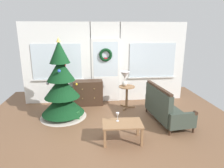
{
  "coord_description": "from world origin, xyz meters",
  "views": [
    {
      "loc": [
        -0.44,
        -4.22,
        2.33
      ],
      "look_at": [
        0.05,
        0.55,
        1.0
      ],
      "focal_mm": 31.77,
      "sensor_mm": 36.0,
      "label": 1
    }
  ],
  "objects_px": {
    "christmas_tree": "(62,90)",
    "wine_glass": "(118,115)",
    "dresser_cabinet": "(88,93)",
    "gift_box": "(75,115)",
    "side_table": "(127,93)",
    "coffee_table": "(122,126)",
    "settee_sofa": "(164,108)",
    "table_lamp": "(125,77)"
  },
  "relations": [
    {
      "from": "side_table",
      "to": "coffee_table",
      "type": "xyz_separation_m",
      "value": [
        -0.42,
        -1.83,
        -0.13
      ]
    },
    {
      "from": "christmas_tree",
      "to": "table_lamp",
      "type": "xyz_separation_m",
      "value": [
        1.78,
        0.48,
        0.21
      ]
    },
    {
      "from": "dresser_cabinet",
      "to": "table_lamp",
      "type": "relative_size",
      "value": 2.07
    },
    {
      "from": "coffee_table",
      "to": "wine_glass",
      "type": "distance_m",
      "value": 0.24
    },
    {
      "from": "settee_sofa",
      "to": "gift_box",
      "type": "distance_m",
      "value": 2.35
    },
    {
      "from": "dresser_cabinet",
      "to": "gift_box",
      "type": "distance_m",
      "value": 1.12
    },
    {
      "from": "side_table",
      "to": "table_lamp",
      "type": "distance_m",
      "value": 0.49
    },
    {
      "from": "coffee_table",
      "to": "gift_box",
      "type": "xyz_separation_m",
      "value": [
        -1.08,
        1.21,
        -0.25
      ]
    },
    {
      "from": "settee_sofa",
      "to": "coffee_table",
      "type": "height_order",
      "value": "settee_sofa"
    },
    {
      "from": "dresser_cabinet",
      "to": "wine_glass",
      "type": "distance_m",
      "value": 2.25
    },
    {
      "from": "dresser_cabinet",
      "to": "side_table",
      "type": "relative_size",
      "value": 1.33
    },
    {
      "from": "christmas_tree",
      "to": "settee_sofa",
      "type": "bearing_deg",
      "value": -12.22
    },
    {
      "from": "settee_sofa",
      "to": "wine_glass",
      "type": "bearing_deg",
      "value": -151.09
    },
    {
      "from": "wine_glass",
      "to": "christmas_tree",
      "type": "bearing_deg",
      "value": 135.82
    },
    {
      "from": "settee_sofa",
      "to": "gift_box",
      "type": "relative_size",
      "value": 7.12
    },
    {
      "from": "christmas_tree",
      "to": "coffee_table",
      "type": "xyz_separation_m",
      "value": [
        1.42,
        -1.39,
        -0.4
      ]
    },
    {
      "from": "christmas_tree",
      "to": "gift_box",
      "type": "height_order",
      "value": "christmas_tree"
    },
    {
      "from": "side_table",
      "to": "table_lamp",
      "type": "relative_size",
      "value": 1.56
    },
    {
      "from": "table_lamp",
      "to": "coffee_table",
      "type": "bearing_deg",
      "value": -100.75
    },
    {
      "from": "dresser_cabinet",
      "to": "wine_glass",
      "type": "bearing_deg",
      "value": -73.04
    },
    {
      "from": "side_table",
      "to": "wine_glass",
      "type": "height_order",
      "value": "side_table"
    },
    {
      "from": "christmas_tree",
      "to": "table_lamp",
      "type": "distance_m",
      "value": 1.85
    },
    {
      "from": "christmas_tree",
      "to": "settee_sofa",
      "type": "xyz_separation_m",
      "value": [
        2.64,
        -0.57,
        -0.38
      ]
    },
    {
      "from": "dresser_cabinet",
      "to": "wine_glass",
      "type": "xyz_separation_m",
      "value": [
        0.65,
        -2.15,
        0.17
      ]
    },
    {
      "from": "dresser_cabinet",
      "to": "table_lamp",
      "type": "distance_m",
      "value": 1.3
    },
    {
      "from": "side_table",
      "to": "coffee_table",
      "type": "height_order",
      "value": "side_table"
    },
    {
      "from": "coffee_table",
      "to": "gift_box",
      "type": "distance_m",
      "value": 1.65
    },
    {
      "from": "settee_sofa",
      "to": "table_lamp",
      "type": "bearing_deg",
      "value": 129.36
    },
    {
      "from": "table_lamp",
      "to": "side_table",
      "type": "bearing_deg",
      "value": -33.69
    },
    {
      "from": "wine_glass",
      "to": "gift_box",
      "type": "relative_size",
      "value": 0.89
    },
    {
      "from": "dresser_cabinet",
      "to": "gift_box",
      "type": "relative_size",
      "value": 4.13
    },
    {
      "from": "dresser_cabinet",
      "to": "gift_box",
      "type": "bearing_deg",
      "value": -108.25
    },
    {
      "from": "table_lamp",
      "to": "dresser_cabinet",
      "type": "bearing_deg",
      "value": 161.29
    },
    {
      "from": "christmas_tree",
      "to": "side_table",
      "type": "bearing_deg",
      "value": 13.51
    },
    {
      "from": "dresser_cabinet",
      "to": "settee_sofa",
      "type": "bearing_deg",
      "value": -35.98
    },
    {
      "from": "side_table",
      "to": "gift_box",
      "type": "distance_m",
      "value": 1.67
    },
    {
      "from": "wine_glass",
      "to": "gift_box",
      "type": "bearing_deg",
      "value": 131.7
    },
    {
      "from": "settee_sofa",
      "to": "side_table",
      "type": "xyz_separation_m",
      "value": [
        -0.8,
        1.01,
        0.11
      ]
    },
    {
      "from": "christmas_tree",
      "to": "dresser_cabinet",
      "type": "bearing_deg",
      "value": 51.57
    },
    {
      "from": "settee_sofa",
      "to": "wine_glass",
      "type": "distance_m",
      "value": 1.51
    },
    {
      "from": "coffee_table",
      "to": "wine_glass",
      "type": "relative_size",
      "value": 4.4
    },
    {
      "from": "christmas_tree",
      "to": "wine_glass",
      "type": "xyz_separation_m",
      "value": [
        1.33,
        -1.29,
        -0.2
      ]
    }
  ]
}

